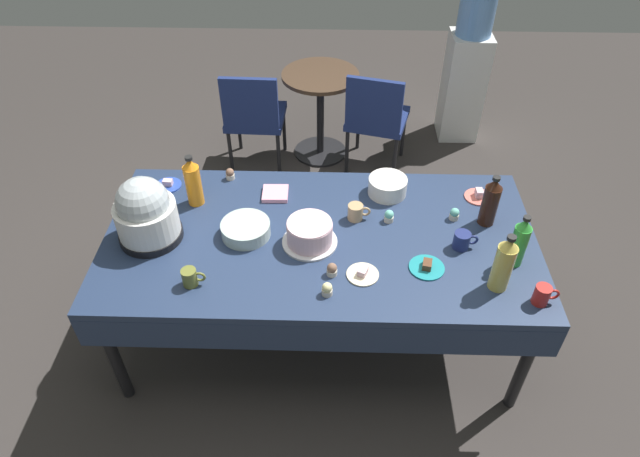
{
  "coord_description": "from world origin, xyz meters",
  "views": [
    {
      "loc": [
        0.06,
        -2.08,
        2.66
      ],
      "look_at": [
        0.0,
        0.0,
        0.8
      ],
      "focal_mm": 31.14,
      "sensor_mm": 36.0,
      "label": 1
    }
  ],
  "objects_px": {
    "dessert_plate_teal": "(427,267)",
    "soda_bottle_orange_juice": "(193,182)",
    "frosted_layer_cake": "(310,233)",
    "soda_bottle_cola": "(490,202)",
    "soda_bottle_lime_soda": "(519,242)",
    "cupcake_vanilla": "(454,214)",
    "cupcake_mint": "(327,289)",
    "coffee_mug_red": "(542,295)",
    "ceramic_snack_bowl": "(387,186)",
    "water_cooler": "(466,71)",
    "cupcake_cocoa": "(332,270)",
    "cupcake_berry": "(389,216)",
    "glass_salad_bowl": "(246,229)",
    "round_cafe_table": "(320,100)",
    "dessert_plate_cream": "(363,274)",
    "dessert_plate_cobalt": "(168,185)",
    "coffee_mug_tan": "(356,212)",
    "maroon_chair_left": "(254,114)",
    "cupcake_rose": "(230,174)",
    "dessert_plate_coral": "(478,196)",
    "potluck_table": "(320,245)",
    "soda_bottle_ginger_ale": "(504,264)",
    "coffee_mug_olive": "(190,277)",
    "slow_cooker": "(146,213)",
    "maroon_chair_right": "(376,116)"
  },
  "relations": [
    {
      "from": "coffee_mug_tan",
      "to": "maroon_chair_left",
      "type": "height_order",
      "value": "maroon_chair_left"
    },
    {
      "from": "cupcake_mint",
      "to": "round_cafe_table",
      "type": "relative_size",
      "value": 0.09
    },
    {
      "from": "potluck_table",
      "to": "dessert_plate_teal",
      "type": "xyz_separation_m",
      "value": [
        0.52,
        -0.21,
        0.07
      ]
    },
    {
      "from": "cupcake_cocoa",
      "to": "cupcake_berry",
      "type": "relative_size",
      "value": 1.0
    },
    {
      "from": "soda_bottle_cola",
      "to": "coffee_mug_tan",
      "type": "relative_size",
      "value": 2.44
    },
    {
      "from": "dessert_plate_coral",
      "to": "slow_cooker",
      "type": "bearing_deg",
      "value": -167.79
    },
    {
      "from": "slow_cooker",
      "to": "frosted_layer_cake",
      "type": "bearing_deg",
      "value": -1.38
    },
    {
      "from": "glass_salad_bowl",
      "to": "soda_bottle_orange_juice",
      "type": "xyz_separation_m",
      "value": [
        -0.3,
        0.25,
        0.1
      ]
    },
    {
      "from": "potluck_table",
      "to": "dessert_plate_cobalt",
      "type": "relative_size",
      "value": 14.8
    },
    {
      "from": "soda_bottle_cola",
      "to": "round_cafe_table",
      "type": "relative_size",
      "value": 0.41
    },
    {
      "from": "dessert_plate_cobalt",
      "to": "soda_bottle_ginger_ale",
      "type": "bearing_deg",
      "value": -22.84
    },
    {
      "from": "ceramic_snack_bowl",
      "to": "coffee_mug_red",
      "type": "xyz_separation_m",
      "value": [
        0.64,
        -0.78,
        0.0
      ]
    },
    {
      "from": "dessert_plate_teal",
      "to": "cupcake_berry",
      "type": "xyz_separation_m",
      "value": [
        -0.16,
        0.34,
        0.02
      ]
    },
    {
      "from": "potluck_table",
      "to": "soda_bottle_orange_juice",
      "type": "distance_m",
      "value": 0.75
    },
    {
      "from": "soda_bottle_lime_soda",
      "to": "cupcake_vanilla",
      "type": "bearing_deg",
      "value": 127.2
    },
    {
      "from": "slow_cooker",
      "to": "coffee_mug_olive",
      "type": "height_order",
      "value": "slow_cooker"
    },
    {
      "from": "dessert_plate_coral",
      "to": "cupcake_vanilla",
      "type": "xyz_separation_m",
      "value": [
        -0.16,
        -0.18,
        0.02
      ]
    },
    {
      "from": "dessert_plate_cobalt",
      "to": "maroon_chair_left",
      "type": "distance_m",
      "value": 1.32
    },
    {
      "from": "cupcake_cocoa",
      "to": "cupcake_mint",
      "type": "relative_size",
      "value": 1.0
    },
    {
      "from": "dessert_plate_cobalt",
      "to": "cupcake_mint",
      "type": "distance_m",
      "value": 1.21
    },
    {
      "from": "frosted_layer_cake",
      "to": "soda_bottle_cola",
      "type": "bearing_deg",
      "value": 11.41
    },
    {
      "from": "dessert_plate_cobalt",
      "to": "ceramic_snack_bowl",
      "type": "bearing_deg",
      "value": -1.51
    },
    {
      "from": "slow_cooker",
      "to": "soda_bottle_lime_soda",
      "type": "bearing_deg",
      "value": -4.09
    },
    {
      "from": "soda_bottle_cola",
      "to": "glass_salad_bowl",
      "type": "bearing_deg",
      "value": -174.06
    },
    {
      "from": "potluck_table",
      "to": "water_cooler",
      "type": "height_order",
      "value": "water_cooler"
    },
    {
      "from": "soda_bottle_ginger_ale",
      "to": "coffee_mug_tan",
      "type": "distance_m",
      "value": 0.8
    },
    {
      "from": "cupcake_berry",
      "to": "coffee_mug_olive",
      "type": "xyz_separation_m",
      "value": [
        -0.94,
        -0.48,
        0.01
      ]
    },
    {
      "from": "slow_cooker",
      "to": "glass_salad_bowl",
      "type": "distance_m",
      "value": 0.49
    },
    {
      "from": "slow_cooker",
      "to": "cupcake_cocoa",
      "type": "bearing_deg",
      "value": -14.32
    },
    {
      "from": "dessert_plate_coral",
      "to": "frosted_layer_cake",
      "type": "bearing_deg",
      "value": -156.84
    },
    {
      "from": "cupcake_cocoa",
      "to": "coffee_mug_tan",
      "type": "height_order",
      "value": "coffee_mug_tan"
    },
    {
      "from": "potluck_table",
      "to": "ceramic_snack_bowl",
      "type": "relative_size",
      "value": 10.33
    },
    {
      "from": "soda_bottle_lime_soda",
      "to": "water_cooler",
      "type": "distance_m",
      "value": 2.4
    },
    {
      "from": "cupcake_vanilla",
      "to": "soda_bottle_ginger_ale",
      "type": "bearing_deg",
      "value": -74.93
    },
    {
      "from": "frosted_layer_cake",
      "to": "cupcake_vanilla",
      "type": "bearing_deg",
      "value": 15.38
    },
    {
      "from": "cupcake_mint",
      "to": "round_cafe_table",
      "type": "bearing_deg",
      "value": 92.36
    },
    {
      "from": "cupcake_vanilla",
      "to": "water_cooler",
      "type": "xyz_separation_m",
      "value": [
        0.44,
        2.05,
        -0.19
      ]
    },
    {
      "from": "dessert_plate_teal",
      "to": "soda_bottle_orange_juice",
      "type": "xyz_separation_m",
      "value": [
        -1.2,
        0.47,
        0.13
      ]
    },
    {
      "from": "maroon_chair_left",
      "to": "potluck_table",
      "type": "bearing_deg",
      "value": -71.4
    },
    {
      "from": "ceramic_snack_bowl",
      "to": "cupcake_rose",
      "type": "height_order",
      "value": "ceramic_snack_bowl"
    },
    {
      "from": "frosted_layer_cake",
      "to": "coffee_mug_red",
      "type": "bearing_deg",
      "value": -18.94
    },
    {
      "from": "maroon_chair_left",
      "to": "maroon_chair_right",
      "type": "bearing_deg",
      "value": 0.15
    },
    {
      "from": "soda_bottle_orange_juice",
      "to": "maroon_chair_left",
      "type": "xyz_separation_m",
      "value": [
        0.13,
        1.39,
        -0.4
      ]
    },
    {
      "from": "frosted_layer_cake",
      "to": "cupcake_vanilla",
      "type": "height_order",
      "value": "frosted_layer_cake"
    },
    {
      "from": "cupcake_mint",
      "to": "coffee_mug_red",
      "type": "relative_size",
      "value": 0.59
    },
    {
      "from": "glass_salad_bowl",
      "to": "dessert_plate_coral",
      "type": "height_order",
      "value": "glass_salad_bowl"
    },
    {
      "from": "cupcake_berry",
      "to": "water_cooler",
      "type": "xyz_separation_m",
      "value": [
        0.78,
        2.08,
        -0.19
      ]
    },
    {
      "from": "coffee_mug_olive",
      "to": "cupcake_berry",
      "type": "bearing_deg",
      "value": 26.73
    },
    {
      "from": "ceramic_snack_bowl",
      "to": "water_cooler",
      "type": "xyz_separation_m",
      "value": [
        0.77,
        1.85,
        -0.21
      ]
    },
    {
      "from": "dessert_plate_cream",
      "to": "cupcake_mint",
      "type": "distance_m",
      "value": 0.21
    }
  ]
}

